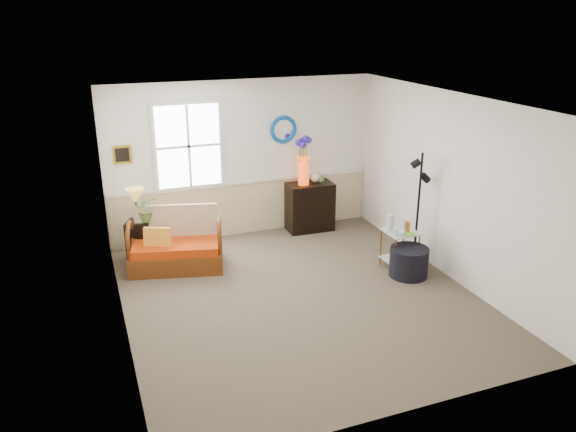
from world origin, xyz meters
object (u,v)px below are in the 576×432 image
object	(u,v)px
lamp_stand	(140,241)
ottoman	(409,262)
loveseat	(176,240)
cabinet	(309,206)
floor_lamp	(418,210)
side_table	(399,249)

from	to	relation	value
lamp_stand	ottoman	distance (m)	4.03
loveseat	cabinet	distance (m)	2.56
lamp_stand	ottoman	xyz separation A→B (m)	(3.53, -1.94, -0.10)
ottoman	floor_lamp	bearing A→B (deg)	46.90
lamp_stand	ottoman	size ratio (longest dim) A/B	1.13
lamp_stand	side_table	world-z (taller)	lamp_stand
side_table	ottoman	world-z (taller)	side_table
loveseat	lamp_stand	distance (m)	0.67
lamp_stand	ottoman	world-z (taller)	lamp_stand
cabinet	side_table	xyz separation A→B (m)	(0.63, -1.95, -0.13)
side_table	floor_lamp	xyz separation A→B (m)	(0.30, 0.05, 0.57)
loveseat	lamp_stand	bearing A→B (deg)	149.03
loveseat	side_table	bearing A→B (deg)	-7.15
cabinet	floor_lamp	world-z (taller)	floor_lamp
floor_lamp	ottoman	world-z (taller)	floor_lamp
side_table	floor_lamp	size ratio (longest dim) A/B	0.34
lamp_stand	loveseat	bearing A→B (deg)	-45.08
loveseat	cabinet	bearing A→B (deg)	31.18
lamp_stand	side_table	xyz separation A→B (m)	(3.54, -1.66, -0.02)
cabinet	ottoman	distance (m)	2.32
side_table	ottoman	distance (m)	0.29
floor_lamp	lamp_stand	bearing A→B (deg)	179.32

